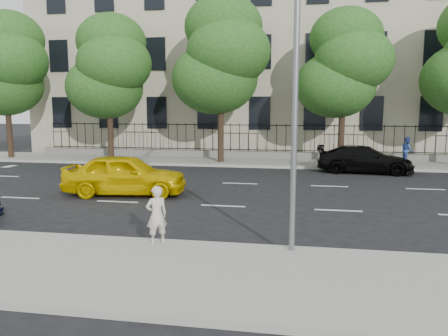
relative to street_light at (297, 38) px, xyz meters
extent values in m
plane|color=black|center=(-2.50, 1.77, -5.15)|extent=(120.00, 120.00, 0.00)
cube|color=gray|center=(-2.50, -2.23, -5.07)|extent=(60.00, 4.00, 0.15)
cube|color=gray|center=(-2.50, 15.77, -5.07)|extent=(60.00, 4.00, 0.15)
cube|color=beige|center=(-2.50, 24.77, 3.85)|extent=(34.00, 12.00, 18.00)
cube|color=slate|center=(-2.50, 17.47, -4.80)|extent=(30.00, 0.50, 0.40)
cube|color=black|center=(-2.50, 17.47, -4.50)|extent=(28.80, 0.05, 0.05)
cube|color=black|center=(-2.50, 17.47, -2.90)|extent=(28.80, 0.05, 0.05)
cylinder|color=slate|center=(0.00, -0.53, -1.00)|extent=(0.14, 0.14, 8.00)
cylinder|color=#382619|center=(-18.50, 14.97, -3.42)|extent=(0.36, 0.36, 3.15)
ellipsoid|color=#1D4E1A|center=(-18.90, 15.27, -0.29)|extent=(4.94, 4.94, 4.06)
ellipsoid|color=#1D4E1A|center=(-18.00, 14.77, 1.14)|extent=(4.68, 4.68, 3.85)
ellipsoid|color=#1D4E1A|center=(-18.40, 15.37, 2.57)|extent=(4.42, 4.42, 3.64)
cylinder|color=#382619|center=(-11.50, 14.97, -3.51)|extent=(0.36, 0.36, 2.97)
ellipsoid|color=#1D4E1A|center=(-11.90, 15.27, -0.52)|extent=(4.75, 4.75, 3.90)
ellipsoid|color=#1D4E1A|center=(-11.00, 14.77, 0.85)|extent=(4.50, 4.50, 3.70)
ellipsoid|color=#1D4E1A|center=(-11.40, 15.37, 2.23)|extent=(4.25, 4.25, 3.50)
cylinder|color=#382619|center=(-4.50, 14.97, -3.34)|extent=(0.36, 0.36, 3.32)
ellipsoid|color=#1D4E1A|center=(-4.90, 15.27, -0.05)|extent=(5.13, 5.13, 4.21)
ellipsoid|color=#1D4E1A|center=(-4.00, 14.77, 1.43)|extent=(4.86, 4.86, 4.00)
ellipsoid|color=#1D4E1A|center=(-4.40, 15.37, 2.92)|extent=(4.59, 4.59, 3.78)
cylinder|color=#382619|center=(2.50, 14.97, -3.46)|extent=(0.36, 0.36, 3.08)
ellipsoid|color=#1D4E1A|center=(2.10, 15.27, -0.48)|extent=(4.56, 4.56, 3.74)
ellipsoid|color=#1D4E1A|center=(3.00, 14.77, 0.84)|extent=(4.32, 4.32, 3.55)
ellipsoid|color=#1D4E1A|center=(2.60, 15.37, 2.16)|extent=(4.08, 4.08, 3.36)
imported|color=#DEB800|center=(-6.68, 5.51, -4.33)|extent=(5.02, 2.52, 1.64)
imported|color=black|center=(3.57, 13.03, -4.43)|extent=(5.08, 2.43, 1.43)
imported|color=beige|center=(-3.32, -0.65, -4.26)|extent=(0.64, 0.60, 1.47)
imported|color=#2F4B9B|center=(6.42, 16.28, -4.22)|extent=(0.65, 0.80, 1.55)
camera|label=1|loc=(0.10, -10.72, -1.53)|focal=35.00mm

